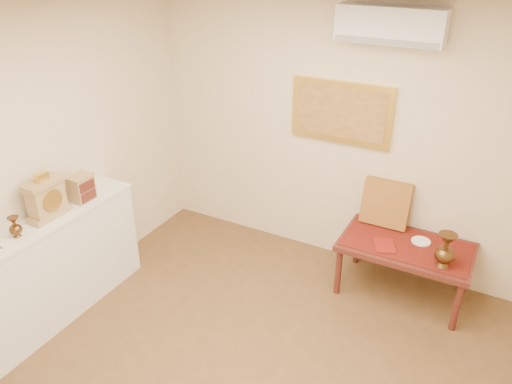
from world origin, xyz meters
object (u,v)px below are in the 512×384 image
Objects in this scene: brass_urn_tall at (446,247)px; display_ledge at (43,276)px; mantel_clock at (46,199)px; wooden_chest at (82,188)px; low_table at (406,251)px.

brass_urn_tall is 3.47m from display_ledge.
mantel_clock reaches higher than wooden_chest.
mantel_clock is 0.34× the size of low_table.
mantel_clock is 0.36m from wooden_chest.
wooden_chest reaches higher than display_ledge.
mantel_clock is at bearing 90.35° from display_ledge.
brass_urn_tall is 0.33× the size of low_table.
mantel_clock reaches higher than display_ledge.
brass_urn_tall is 0.19× the size of display_ledge.
mantel_clock is (-0.00, 0.20, 0.66)m from display_ledge.
low_table is (2.68, 1.68, -0.67)m from mantel_clock.
low_table is (2.65, 1.33, -0.62)m from wooden_chest.
mantel_clock reaches higher than brass_urn_tall.
wooden_chest is (0.03, 0.35, -0.05)m from mantel_clock.
display_ledge is at bearing -150.85° from brass_urn_tall.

